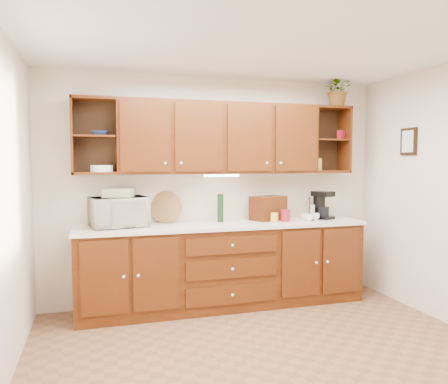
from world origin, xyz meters
TOP-DOWN VIEW (x-y plane):
  - floor at (0.00, 0.00)m, footprint 4.00×4.00m
  - ceiling at (0.00, 0.00)m, footprint 4.00×4.00m
  - back_wall at (0.00, 1.75)m, footprint 4.00×0.00m
  - base_cabinets at (0.00, 1.45)m, footprint 3.20×0.60m
  - countertop at (0.00, 1.44)m, footprint 3.24×0.64m
  - upper_cabinets at (0.01, 1.59)m, footprint 3.20×0.33m
  - undercabinet_light at (0.00, 1.53)m, footprint 0.40×0.05m
  - framed_picture at (1.98, 0.90)m, footprint 0.03×0.24m
  - wicker_basket at (-1.29, 1.42)m, footprint 0.27×0.27m
  - microwave at (-1.14, 1.51)m, footprint 0.64×0.51m
  - towel_stack at (-1.14, 1.51)m, footprint 0.35×0.30m
  - wine_bottle at (-0.01, 1.57)m, footprint 0.07×0.07m
  - woven_tray at (-0.61, 1.69)m, footprint 0.37×0.22m
  - bread_box at (0.58, 1.57)m, footprint 0.47×0.39m
  - mug_tree at (1.04, 1.41)m, footprint 0.22×0.23m
  - canister_red at (0.72, 1.39)m, footprint 0.14×0.14m
  - canister_white at (1.11, 1.50)m, footprint 0.08×0.08m
  - canister_yellow at (0.56, 1.33)m, footprint 0.10×0.10m
  - coffee_maker at (1.25, 1.50)m, footprint 0.25×0.28m
  - bowl_stack at (-1.31, 1.56)m, footprint 0.21×0.21m
  - plate_stack at (-1.30, 1.55)m, footprint 0.31×0.31m
  - pantry_box_yellow at (1.22, 1.56)m, footprint 0.09×0.08m
  - pantry_box_red at (1.52, 1.55)m, footprint 0.09×0.09m
  - potted_plant at (1.46, 1.54)m, footprint 0.43×0.40m

SIDE VIEW (x-z plane):
  - floor at x=0.00m, z-range 0.00..0.00m
  - base_cabinets at x=0.00m, z-range 0.00..0.90m
  - countertop at x=0.00m, z-range 0.90..0.94m
  - woven_tray at x=-0.61m, z-range 0.77..1.13m
  - mug_tree at x=1.04m, z-range 0.85..1.12m
  - canister_yellow at x=0.56m, z-range 0.94..1.05m
  - canister_red at x=0.72m, z-range 0.94..1.08m
  - wicker_basket at x=-1.29m, z-range 0.94..1.09m
  - canister_white at x=1.11m, z-range 0.94..1.11m
  - bread_box at x=0.58m, z-range 0.94..1.22m
  - microwave at x=-1.14m, z-range 0.94..1.26m
  - coffee_maker at x=1.25m, z-range 0.93..1.27m
  - wine_bottle at x=-0.01m, z-range 0.94..1.26m
  - towel_stack at x=-1.14m, z-range 1.26..1.34m
  - back_wall at x=0.00m, z-range -0.70..3.30m
  - undercabinet_light at x=0.00m, z-range 1.46..1.48m
  - plate_stack at x=-1.30m, z-range 1.52..1.59m
  - pantry_box_yellow at x=1.22m, z-range 1.52..1.67m
  - framed_picture at x=1.98m, z-range 1.70..2.00m
  - upper_cabinets at x=0.01m, z-range 1.49..2.29m
  - bowl_stack at x=-1.31m, z-range 1.90..1.94m
  - pantry_box_red at x=1.52m, z-range 1.90..2.01m
  - potted_plant at x=1.46m, z-range 2.29..2.68m
  - ceiling at x=0.00m, z-range 2.60..2.60m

